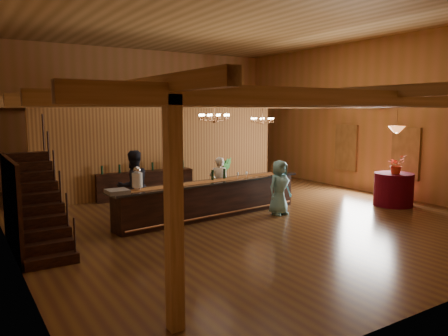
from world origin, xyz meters
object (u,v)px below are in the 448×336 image
beverage_dispenser (137,179)px  round_table (393,189)px  staff_second (133,186)px  backbar_shelf (145,184)px  raffle_drum (277,168)px  guest (279,187)px  chandelier_left (214,117)px  floor_plant (222,176)px  bartender (219,183)px  tasting_bar (212,199)px  pendant_lamp (397,129)px  chandelier_right (262,120)px

beverage_dispenser → round_table: bearing=-11.4°
staff_second → backbar_shelf: bearing=-124.4°
raffle_drum → guest: guest is taller
round_table → guest: (-3.81, 0.98, 0.27)m
chandelier_left → staff_second: (-1.95, 0.97, -1.84)m
guest → floor_plant: bearing=81.7°
chandelier_left → floor_plant: (2.06, 2.89, -2.14)m
bartender → staff_second: staff_second is taller
raffle_drum → staff_second: 4.58m
tasting_bar → chandelier_left: chandelier_left is taller
pendant_lamp → bartender: size_ratio=0.56×
raffle_drum → round_table: bearing=-33.1°
backbar_shelf → staff_second: 3.23m
pendant_lamp → bartender: (-4.92, 2.49, -1.60)m
staff_second → guest: staff_second is taller
staff_second → floor_plant: (4.01, 1.92, -0.30)m
backbar_shelf → chandelier_left: bearing=-77.3°
chandelier_left → guest: 2.80m
tasting_bar → beverage_dispenser: (-2.27, -0.20, 0.79)m
beverage_dispenser → floor_plant: 5.11m
beverage_dispenser → chandelier_left: bearing=-2.5°
raffle_drum → floor_plant: (-0.54, 2.36, -0.53)m
chandelier_left → beverage_dispenser: bearing=177.5°
tasting_bar → guest: bearing=-30.5°
beverage_dispenser → chandelier_left: size_ratio=0.75×
floor_plant → backbar_shelf: bearing=160.1°
tasting_bar → chandelier_right: bearing=26.5°
pendant_lamp → raffle_drum: bearing=146.9°
backbar_shelf → round_table: size_ratio=2.78×
staff_second → floor_plant: 4.46m
backbar_shelf → staff_second: staff_second is taller
staff_second → chandelier_right: bearing=-171.4°
beverage_dispenser → round_table: size_ratio=0.50×
tasting_bar → backbar_shelf: (-0.58, 3.52, -0.05)m
chandelier_left → backbar_shelf: bearing=97.3°
guest → chandelier_right: bearing=56.3°
bartender → floor_plant: bartender is taller
pendant_lamp → backbar_shelf: bearing=139.4°
backbar_shelf → chandelier_left: 4.50m
chandelier_right → beverage_dispenser: bearing=-157.0°
round_table → chandelier_right: 5.01m
round_table → chandelier_right: size_ratio=1.49×
raffle_drum → chandelier_left: (-2.60, -0.53, 1.61)m
beverage_dispenser → bartender: beverage_dispenser is taller
raffle_drum → bartender: size_ratio=0.21×
beverage_dispenser → guest: size_ratio=0.38×
bartender → pendant_lamp: bearing=177.6°
beverage_dispenser → raffle_drum: size_ratio=1.76×
round_table → chandelier_left: bearing=165.4°
round_table → pendant_lamp: 1.89m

